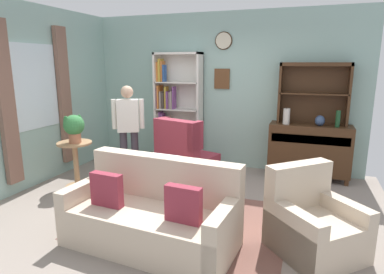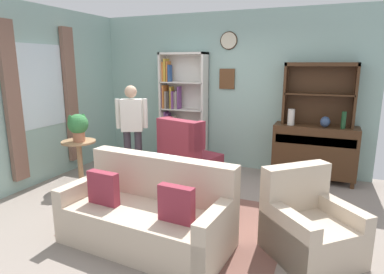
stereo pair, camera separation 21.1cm
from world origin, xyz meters
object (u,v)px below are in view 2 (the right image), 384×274
coffee_table (197,183)px  couch_floral (148,215)px  person_reading (132,126)px  potted_plant_large (78,125)px  book_stack (205,177)px  sideboard_hutch (320,85)px  armchair_floral (309,228)px  vase_tall (291,117)px  wingback_chair (187,158)px  bottle_wine (344,120)px  plant_stand (80,158)px  vase_round (325,122)px  bookshelf (179,110)px  sideboard (314,150)px

coffee_table → couch_floral: bearing=-99.2°
person_reading → coffee_table: bearing=-25.9°
potted_plant_large → book_stack: (2.12, -0.10, -0.50)m
book_stack → coffee_table: bearing=164.2°
sideboard_hutch → book_stack: size_ratio=4.89×
couch_floral → armchair_floral: 1.67m
sideboard_hutch → potted_plant_large: size_ratio=2.57×
vase_tall → person_reading: person_reading is taller
armchair_floral → coffee_table: 1.57m
vase_tall → wingback_chair: 1.82m
bottle_wine → potted_plant_large: bottle_wine is taller
vase_tall → book_stack: (-0.85, -1.72, -0.58)m
plant_stand → vase_round: bearing=24.5°
bookshelf → plant_stand: (-0.92, -1.76, -0.58)m
sideboard_hutch → couch_floral: 3.48m
plant_stand → sideboard_hutch: bearing=27.7°
bottle_wine → couch_floral: (-1.92, -2.66, -0.74)m
bookshelf → wingback_chair: (0.56, -0.92, -0.64)m
couch_floral → plant_stand: (-1.86, 1.08, 0.13)m
sideboard → potted_plant_large: bearing=-153.2°
plant_stand → book_stack: bearing=-3.4°
couch_floral → plant_stand: 2.16m
plant_stand → wingback_chair: bearing=29.3°
potted_plant_large → plant_stand: bearing=143.1°
coffee_table → book_stack: bearing=-15.8°
vase_tall → potted_plant_large: (-2.97, -1.62, -0.07)m
sideboard → person_reading: (-2.79, -1.07, 0.40)m
wingback_chair → vase_round: bearing=20.7°
bookshelf → bottle_wine: bearing=-3.5°
couch_floral → person_reading: (-1.26, 1.68, 0.59)m
vase_tall → wingback_chair: vase_tall is taller
sideboard_hutch → bookshelf: bearing=-179.4°
vase_round → bookshelf: bearing=176.7°
wingback_chair → sideboard: bearing=23.7°
wingback_chair → plant_stand: (-1.49, -0.83, 0.06)m
bottle_wine → person_reading: person_reading is taller
book_stack → bookshelf: bearing=123.1°
sideboard → person_reading: size_ratio=0.83×
bookshelf → book_stack: bookshelf is taller
bottle_wine → plant_stand: size_ratio=0.37×
wingback_chair → vase_tall: bearing=26.6°
bottle_wine → book_stack: (-1.63, -1.71, -0.58)m
sideboard → coffee_table: (-1.37, -1.76, -0.16)m
sideboard_hutch → wingback_chair: sideboard_hutch is taller
sideboard_hutch → vase_tall: size_ratio=4.22×
armchair_floral → coffee_table: size_ratio=1.35×
bookshelf → armchair_floral: bearing=-43.6°
sideboard → person_reading: bearing=-159.0°
person_reading → coffee_table: 1.67m
potted_plant_large → coffee_table: 2.08m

